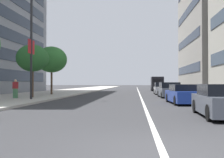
# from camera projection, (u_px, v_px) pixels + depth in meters

# --- Properties ---
(ground_plane) EXTENTS (400.00, 400.00, 0.00)m
(ground_plane) POSITION_uv_depth(u_px,v_px,m) (162.00, 150.00, 5.45)
(ground_plane) COLOR #303033
(sidewalk_right_plaza) EXTENTS (160.00, 8.35, 0.15)m
(sidewalk_right_plaza) POSITION_uv_depth(u_px,v_px,m) (56.00, 93.00, 36.33)
(sidewalk_right_plaza) COLOR #B2ADA3
(sidewalk_right_plaza) RESTS_ON ground
(lane_centre_stripe) EXTENTS (110.00, 0.16, 0.01)m
(lane_centre_stripe) POSITION_uv_depth(u_px,v_px,m) (139.00, 92.00, 40.31)
(lane_centre_stripe) COLOR silver
(lane_centre_stripe) RESTS_ON ground
(car_far_down_avenue) EXTENTS (4.32, 1.99, 1.35)m
(car_far_down_avenue) POSITION_uv_depth(u_px,v_px,m) (222.00, 101.00, 10.87)
(car_far_down_avenue) COLOR #4C515B
(car_far_down_avenue) RESTS_ON ground
(car_following_behind) EXTENTS (4.71, 1.99, 1.31)m
(car_following_behind) POSITION_uv_depth(u_px,v_px,m) (184.00, 95.00, 17.88)
(car_following_behind) COLOR navy
(car_following_behind) RESTS_ON ground
(car_approaching_light) EXTENTS (4.47, 2.01, 1.48)m
(car_approaching_light) POSITION_uv_depth(u_px,v_px,m) (169.00, 90.00, 25.86)
(car_approaching_light) COLOR #4C515B
(car_approaching_light) RESTS_ON ground
(car_mid_block_traffic) EXTENTS (4.37, 1.88, 1.50)m
(car_mid_block_traffic) POSITION_uv_depth(u_px,v_px,m) (162.00, 89.00, 33.24)
(car_mid_block_traffic) COLOR #B7B7BC
(car_mid_block_traffic) RESTS_ON ground
(delivery_van_ahead) EXTENTS (5.06, 2.24, 2.54)m
(delivery_van_ahead) POSITION_uv_depth(u_px,v_px,m) (157.00, 83.00, 48.10)
(delivery_van_ahead) COLOR black
(delivery_van_ahead) RESTS_ON ground
(street_lamp_with_banners) EXTENTS (1.26, 2.30, 9.13)m
(street_lamp_with_banners) POSITION_uv_depth(u_px,v_px,m) (35.00, 31.00, 20.68)
(street_lamp_with_banners) COLOR #232326
(street_lamp_with_banners) RESTS_ON sidewalk_right_plaza
(street_tree_far_plaza) EXTENTS (2.84, 2.84, 4.69)m
(street_tree_far_plaza) POSITION_uv_depth(u_px,v_px,m) (32.00, 58.00, 23.54)
(street_tree_far_plaza) COLOR #473323
(street_tree_far_plaza) RESTS_ON sidewalk_right_plaza
(street_tree_near_plaza_corner) EXTENTS (3.45, 3.45, 5.39)m
(street_tree_near_plaza_corner) POSITION_uv_depth(u_px,v_px,m) (52.00, 60.00, 29.86)
(street_tree_near_plaza_corner) COLOR #473323
(street_tree_near_plaza_corner) RESTS_ON sidewalk_right_plaza
(pedestrian_on_plaza) EXTENTS (0.27, 0.41, 1.56)m
(pedestrian_on_plaza) POSITION_uv_depth(u_px,v_px,m) (15.00, 89.00, 22.05)
(pedestrian_on_plaza) COLOR #3F724C
(pedestrian_on_plaza) RESTS_ON sidewalk_right_plaza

